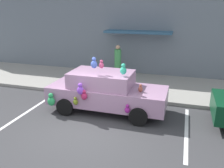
# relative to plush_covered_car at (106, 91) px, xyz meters

# --- Properties ---
(ground_plane) EXTENTS (60.00, 60.00, 0.00)m
(ground_plane) POSITION_rel_plush_covered_car_xyz_m (-0.11, -1.77, -0.80)
(ground_plane) COLOR #38383A
(sidewalk) EXTENTS (24.00, 4.00, 0.15)m
(sidewalk) POSITION_rel_plush_covered_car_xyz_m (-0.11, 3.23, -0.72)
(sidewalk) COLOR gray
(sidewalk) RESTS_ON ground
(storefront_building) EXTENTS (24.00, 1.25, 6.40)m
(storefront_building) POSITION_rel_plush_covered_car_xyz_m (-0.11, 5.37, 2.40)
(storefront_building) COLOR slate
(storefront_building) RESTS_ON ground
(parking_stripe_front) EXTENTS (0.12, 3.60, 0.01)m
(parking_stripe_front) POSITION_rel_plush_covered_car_xyz_m (3.03, -0.77, -0.79)
(parking_stripe_front) COLOR silver
(parking_stripe_front) RESTS_ON ground
(parking_stripe_rear) EXTENTS (0.12, 3.60, 0.01)m
(parking_stripe_rear) POSITION_rel_plush_covered_car_xyz_m (-2.84, -0.77, -0.79)
(parking_stripe_rear) COLOR silver
(parking_stripe_rear) RESTS_ON ground
(plush_covered_car) EXTENTS (4.43, 1.99, 2.18)m
(plush_covered_car) POSITION_rel_plush_covered_car_xyz_m (0.00, 0.00, 0.00)
(plush_covered_car) COLOR #AD82A5
(plush_covered_car) RESTS_ON ground
(teddy_bear_on_sidewalk) EXTENTS (0.42, 0.35, 0.80)m
(teddy_bear_on_sidewalk) POSITION_rel_plush_covered_car_xyz_m (-2.08, 1.64, -0.28)
(teddy_bear_on_sidewalk) COLOR pink
(teddy_bear_on_sidewalk) RESTS_ON sidewalk
(pedestrian_near_shopfront) EXTENTS (0.36, 0.36, 1.74)m
(pedestrian_near_shopfront) POSITION_rel_plush_covered_car_xyz_m (-0.73, 4.23, 0.16)
(pedestrian_near_shopfront) COLOR #439852
(pedestrian_near_shopfront) RESTS_ON sidewalk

